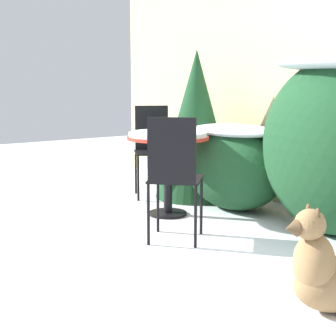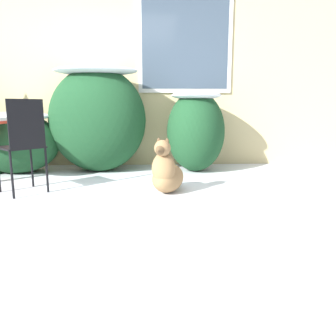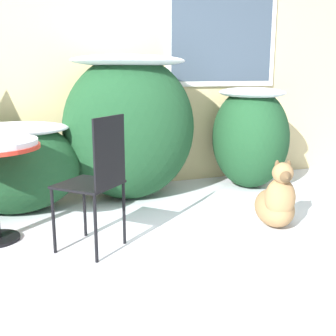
{
  "view_description": "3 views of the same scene",
  "coord_description": "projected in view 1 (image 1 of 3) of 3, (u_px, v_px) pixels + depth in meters",
  "views": [
    {
      "loc": [
        2.58,
        -1.9,
        1.26
      ],
      "look_at": [
        -1.33,
        0.92,
        0.46
      ],
      "focal_mm": 55.0,
      "sensor_mm": 36.0,
      "label": 1
    },
    {
      "loc": [
        0.76,
        -3.06,
        0.94
      ],
      "look_at": [
        0.93,
        0.46,
        0.27
      ],
      "focal_mm": 35.0,
      "sensor_mm": 36.0,
      "label": 2
    },
    {
      "loc": [
        -1.15,
        -2.48,
        1.29
      ],
      "look_at": [
        0.0,
        0.6,
        0.55
      ],
      "focal_mm": 45.0,
      "sensor_mm": 36.0,
      "label": 3
    }
  ],
  "objects": [
    {
      "name": "dog",
      "position": [
        331.0,
        275.0,
        2.84
      ],
      "size": [
        0.49,
        0.7,
        0.61
      ],
      "rotation": [
        0.0,
        0.0,
        -0.35
      ],
      "color": "#937047",
      "rests_on": "ground_plane"
    },
    {
      "name": "shrub_left",
      "position": [
        233.0,
        164.0,
        5.12
      ],
      "size": [
        1.19,
        0.78,
        0.86
      ],
      "color": "#194223",
      "rests_on": "ground_plane"
    },
    {
      "name": "ground_plane",
      "position": [
        173.0,
        277.0,
        3.37
      ],
      "size": [
        16.0,
        16.0,
        0.0
      ],
      "primitive_type": "plane",
      "color": "white"
    },
    {
      "name": "patio_table",
      "position": [
        168.0,
        145.0,
        4.86
      ],
      "size": [
        0.77,
        0.77,
        0.8
      ],
      "color": "black",
      "rests_on": "ground_plane"
    },
    {
      "name": "patio_chair_far_side",
      "position": [
        174.0,
        173.0,
        4.02
      ],
      "size": [
        0.57,
        0.57,
        1.01
      ],
      "rotation": [
        0.0,
        0.0,
        3.9
      ],
      "color": "black",
      "rests_on": "ground_plane"
    },
    {
      "name": "patio_chair_near_table",
      "position": [
        153.0,
        146.0,
        5.75
      ],
      "size": [
        0.55,
        0.55,
        1.01
      ],
      "rotation": [
        0.0,
        0.0,
        1.08
      ],
      "color": "black",
      "rests_on": "ground_plane"
    },
    {
      "name": "evergreen_bush",
      "position": [
        196.0,
        124.0,
        5.63
      ],
      "size": [
        0.9,
        0.9,
        1.62
      ],
      "color": "#194223",
      "rests_on": "ground_plane"
    }
  ]
}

